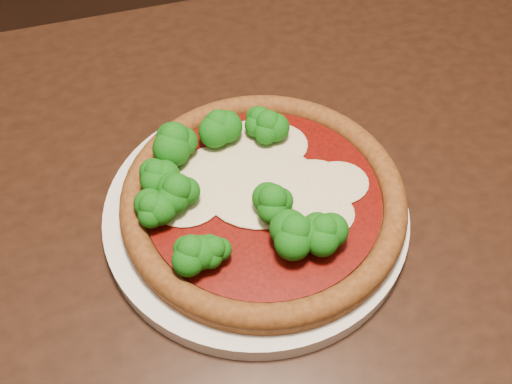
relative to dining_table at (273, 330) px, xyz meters
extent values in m
cube|color=black|center=(0.00, 0.00, 0.08)|extent=(1.22, 1.02, 0.04)
cylinder|color=black|center=(0.45, 0.46, -0.30)|extent=(0.06, 0.06, 0.71)
cylinder|color=silver|center=(0.00, 0.07, 0.11)|extent=(0.29, 0.29, 0.02)
cylinder|color=brown|center=(0.00, 0.07, 0.12)|extent=(0.26, 0.26, 0.01)
torus|color=brown|center=(0.00, 0.07, 0.13)|extent=(0.26, 0.26, 0.02)
cylinder|color=#640904|center=(0.00, 0.07, 0.13)|extent=(0.22, 0.22, 0.00)
ellipsoid|color=beige|center=(0.07, 0.08, 0.13)|extent=(0.06, 0.05, 0.00)
ellipsoid|color=beige|center=(-0.07, 0.08, 0.13)|extent=(0.07, 0.06, 0.01)
ellipsoid|color=beige|center=(0.05, 0.04, 0.13)|extent=(0.06, 0.05, 0.00)
ellipsoid|color=beige|center=(-0.04, 0.11, 0.13)|extent=(0.07, 0.06, 0.01)
ellipsoid|color=beige|center=(0.00, 0.08, 0.13)|extent=(0.11, 0.10, 0.01)
ellipsoid|color=beige|center=(0.05, 0.08, 0.13)|extent=(0.07, 0.06, 0.01)
ellipsoid|color=beige|center=(0.00, 0.15, 0.13)|extent=(0.05, 0.05, 0.00)
ellipsoid|color=beige|center=(0.02, 0.13, 0.13)|extent=(0.07, 0.06, 0.01)
ellipsoid|color=#167F14|center=(-0.03, 0.15, 0.15)|extent=(0.04, 0.04, 0.04)
ellipsoid|color=#167F14|center=(-0.07, 0.07, 0.15)|extent=(0.05, 0.05, 0.04)
ellipsoid|color=#167F14|center=(0.02, 0.01, 0.15)|extent=(0.05, 0.05, 0.04)
ellipsoid|color=#167F14|center=(-0.09, 0.10, 0.15)|extent=(0.04, 0.04, 0.03)
ellipsoid|color=#167F14|center=(0.01, 0.15, 0.15)|extent=(0.04, 0.04, 0.03)
ellipsoid|color=#167F14|center=(0.04, 0.01, 0.15)|extent=(0.04, 0.04, 0.04)
ellipsoid|color=#167F14|center=(0.02, 0.14, 0.15)|extent=(0.04, 0.04, 0.04)
ellipsoid|color=#167F14|center=(-0.07, 0.01, 0.15)|extent=(0.04, 0.04, 0.04)
ellipsoid|color=#167F14|center=(-0.07, 0.13, 0.15)|extent=(0.05, 0.05, 0.04)
ellipsoid|color=#167F14|center=(0.01, 0.05, 0.15)|extent=(0.04, 0.04, 0.04)
ellipsoid|color=#167F14|center=(-0.10, 0.06, 0.15)|extent=(0.04, 0.04, 0.03)
ellipsoid|color=#167F14|center=(-0.05, 0.01, 0.15)|extent=(0.03, 0.03, 0.03)
camera|label=1|loc=(-0.06, -0.24, 0.54)|focal=40.00mm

